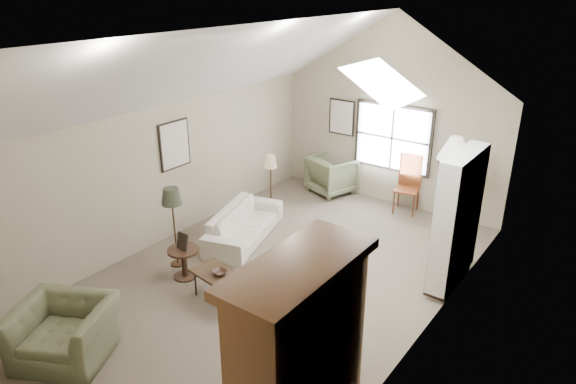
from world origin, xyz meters
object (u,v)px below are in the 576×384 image
Objects in this scene: armoire at (299,361)px; armchair_far at (332,175)px; sofa at (244,224)px; side_table at (184,263)px; coffee_table at (220,287)px; armchair_near at (64,332)px; side_chair at (407,185)px.

armoire is 2.36× the size of armchair_far.
side_table is at bearing 166.49° from sofa.
armchair_far reaches higher than coffee_table.
armchair_near is at bearing -109.53° from coffee_table.
armoire is 2.45× the size of coffee_table.
armoire is 1.83× the size of side_chair.
side_table is at bearing -122.91° from side_chair.
armchair_far is 0.77× the size of side_chair.
armchair_near is 6.73m from armchair_far.
armchair_near is at bearing -114.56° from side_chair.
armchair_near is 2.24m from side_table.
coffee_table is at bearing 149.43° from armoire.
armoire is at bearing -30.57° from coffee_table.
armoire is 1.91× the size of armchair_near.
side_chair reaches higher than coffee_table.
coffee_table is at bearing 119.49° from armchair_far.
sofa is 2.91m from armchair_far.
armchair_far is 1.81× the size of side_table.
coffee_table is 4.75m from side_chair.
side_chair is at bearing -161.49° from armchair_far.
armoire is 1.07× the size of sofa.
coffee_table is 0.93m from side_table.
sofa is 1.60m from side_table.
sofa is at bearing 137.50° from armoire.
armchair_far is at bearing -19.47° from sofa.
side_chair is at bearing 104.29° from armoire.
side_chair reaches higher than side_table.
side_table is 0.43× the size of side_chair.
side_chair is (1.65, 6.73, 0.23)m from armchair_near.
armoire is 2.99m from coffee_table.
coffee_table is at bearing -8.57° from side_table.
armchair_near is 2.23× the size of side_table.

